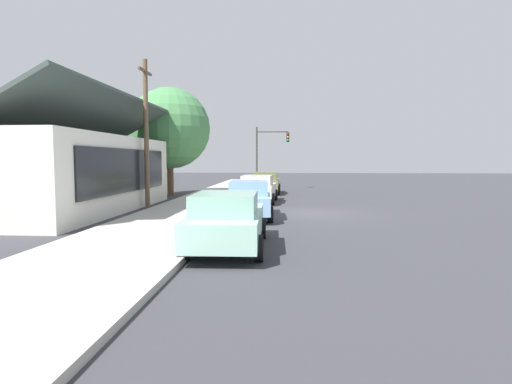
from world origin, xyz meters
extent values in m
plane|color=#38383D|center=(0.00, 0.00, 0.00)|extent=(120.00, 120.00, 0.00)
cube|color=#B2AFA8|center=(0.00, 5.60, 0.08)|extent=(60.00, 4.20, 0.16)
cube|color=#9ED1BC|center=(-7.87, 2.71, 0.68)|extent=(4.92, 1.98, 0.70)
cube|color=#86B1A0|center=(-8.35, 2.70, 1.31)|extent=(2.38, 1.69, 0.56)
cylinder|color=black|center=(-6.38, 3.68, 0.33)|extent=(0.67, 0.24, 0.66)
cylinder|color=black|center=(-6.33, 1.84, 0.33)|extent=(0.67, 0.24, 0.66)
cylinder|color=black|center=(-9.40, 3.59, 0.33)|extent=(0.67, 0.24, 0.66)
cylinder|color=black|center=(-9.35, 1.75, 0.33)|extent=(0.67, 0.24, 0.66)
cube|color=#8CB7E0|center=(-1.60, 2.66, 0.68)|extent=(4.81, 1.99, 0.70)
cube|color=#779CBE|center=(-2.07, 2.63, 1.31)|extent=(2.35, 1.65, 0.56)
cylinder|color=black|center=(-0.18, 3.61, 0.33)|extent=(0.67, 0.26, 0.66)
cylinder|color=black|center=(-0.09, 1.87, 0.33)|extent=(0.67, 0.26, 0.66)
cylinder|color=black|center=(-3.11, 3.45, 0.33)|extent=(0.67, 0.26, 0.66)
cylinder|color=black|center=(-3.01, 1.71, 0.33)|extent=(0.67, 0.26, 0.66)
cube|color=silver|center=(4.90, 2.73, 0.68)|extent=(4.61, 2.02, 0.70)
cube|color=beige|center=(4.44, 2.74, 1.31)|extent=(2.24, 1.71, 0.56)
cylinder|color=black|center=(6.34, 3.61, 0.33)|extent=(0.67, 0.24, 0.66)
cylinder|color=black|center=(6.27, 1.75, 0.33)|extent=(0.67, 0.24, 0.66)
cylinder|color=black|center=(3.52, 3.71, 0.33)|extent=(0.67, 0.24, 0.66)
cylinder|color=black|center=(3.46, 1.85, 0.33)|extent=(0.67, 0.24, 0.66)
cube|color=olive|center=(11.28, 2.60, 0.68)|extent=(4.47, 1.87, 0.70)
cube|color=#61683C|center=(10.83, 2.60, 1.31)|extent=(2.15, 1.64, 0.56)
cylinder|color=black|center=(12.66, 3.53, 0.33)|extent=(0.66, 0.22, 0.66)
cylinder|color=black|center=(12.67, 1.67, 0.33)|extent=(0.66, 0.22, 0.66)
cylinder|color=black|center=(9.89, 3.53, 0.33)|extent=(0.66, 0.22, 0.66)
cylinder|color=black|center=(9.90, 1.67, 0.33)|extent=(0.66, 0.22, 0.66)
cube|color=silver|center=(-0.07, 12.00, 1.79)|extent=(12.69, 6.93, 3.59)
cube|color=black|center=(-0.07, 8.50, 1.97)|extent=(10.15, 0.08, 2.01)
cube|color=#3F4C47|center=(-0.07, 10.27, 4.51)|extent=(13.29, 3.76, 2.10)
cube|color=#3F4C47|center=(-0.07, 13.73, 4.51)|extent=(13.29, 3.76, 2.10)
cylinder|color=brown|center=(9.02, 9.07, 1.55)|extent=(0.44, 0.44, 3.10)
sphere|color=#47844C|center=(9.02, 9.07, 4.61)|extent=(5.52, 5.52, 5.52)
cylinder|color=#383833|center=(15.91, 3.60, 2.60)|extent=(0.14, 0.14, 5.20)
cylinder|color=#383833|center=(15.91, 2.30, 4.80)|extent=(0.10, 2.60, 0.10)
cube|color=black|center=(15.91, 1.00, 4.35)|extent=(0.28, 0.24, 0.80)
sphere|color=red|center=(15.76, 1.00, 4.61)|extent=(0.16, 0.16, 0.16)
sphere|color=yellow|center=(15.76, 1.00, 4.35)|extent=(0.16, 0.16, 0.16)
sphere|color=green|center=(15.76, 1.00, 4.09)|extent=(0.16, 0.16, 0.16)
cylinder|color=brown|center=(1.61, 8.20, 3.75)|extent=(0.24, 0.24, 7.50)
cube|color=brown|center=(1.61, 8.20, 6.90)|extent=(1.80, 0.12, 0.12)
cylinder|color=red|center=(0.41, 4.20, 0.44)|extent=(0.22, 0.22, 0.55)
sphere|color=red|center=(0.41, 4.20, 0.78)|extent=(0.18, 0.18, 0.18)
camera|label=1|loc=(-19.44, 1.08, 2.48)|focal=29.56mm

